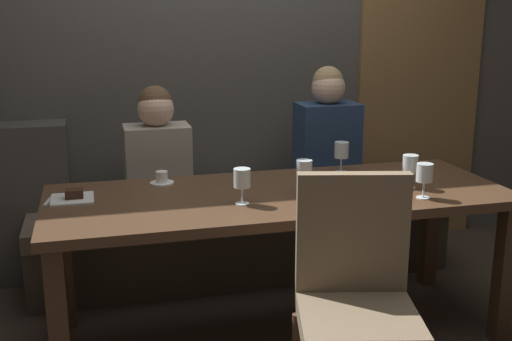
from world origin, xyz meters
name	(u,v)px	position (x,y,z in m)	size (l,w,h in m)	color
ground	(278,332)	(0.00, 0.00, 0.00)	(9.00, 9.00, 0.00)	#382D26
back_wall_tiled	(225,24)	(0.00, 1.22, 1.50)	(6.00, 0.12, 3.00)	#4C4944
arched_door	(422,44)	(1.35, 1.15, 1.36)	(0.90, 0.05, 2.55)	olive
dining_table	(280,209)	(0.00, 0.00, 0.65)	(2.20, 0.84, 0.74)	#412B1C
banquette_bench	(245,242)	(0.00, 0.70, 0.23)	(2.50, 0.44, 0.45)	#40352A
chair_near_side	(355,287)	(0.08, -0.72, 0.56)	(0.53, 0.53, 0.98)	#4C3321
diner_redhead	(158,156)	(-0.51, 0.68, 0.80)	(0.36, 0.24, 0.74)	#9E9384
diner_bearded	(327,138)	(0.51, 0.71, 0.84)	(0.36, 0.24, 0.82)	navy
wine_glass_center_front	(304,170)	(0.10, -0.06, 0.86)	(0.08, 0.08, 0.16)	silver
wine_glass_near_right	(410,165)	(0.64, -0.09, 0.85)	(0.08, 0.08, 0.16)	silver
wine_glass_near_left	(425,174)	(0.61, -0.27, 0.86)	(0.08, 0.08, 0.16)	silver
wine_glass_end_right	(342,151)	(0.43, 0.29, 0.86)	(0.08, 0.08, 0.16)	silver
wine_glass_far_left	(242,180)	(-0.22, -0.14, 0.85)	(0.08, 0.08, 0.16)	silver
espresso_cup	(162,179)	(-0.53, 0.29, 0.77)	(0.12, 0.12, 0.06)	white
dessert_plate	(73,197)	(-0.96, 0.12, 0.75)	(0.19, 0.19, 0.05)	white
fork_on_table	(49,200)	(-1.06, 0.13, 0.74)	(0.02, 0.17, 0.01)	silver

